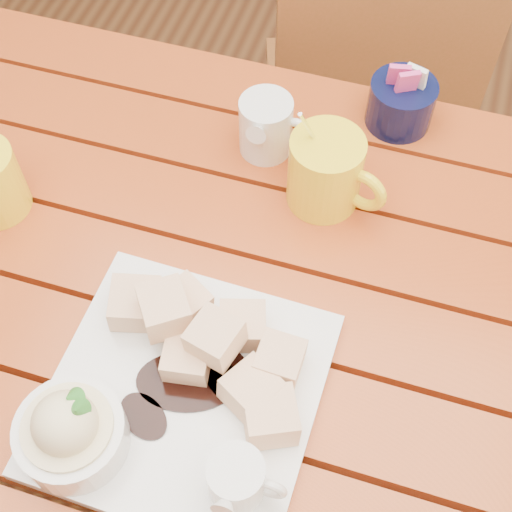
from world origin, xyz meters
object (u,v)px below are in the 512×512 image
(dessert_plate, at_px, (163,396))
(chair_far, at_px, (364,106))
(table, at_px, (223,330))
(coffee_mug_right, at_px, (327,172))

(dessert_plate, bearing_deg, chair_far, 84.38)
(table, xyz_separation_m, chair_far, (0.07, 0.66, -0.19))
(table, height_order, coffee_mug_right, coffee_mug_right)
(dessert_plate, height_order, chair_far, dessert_plate)
(table, height_order, chair_far, chair_far)
(dessert_plate, relative_size, chair_far, 0.37)
(chair_far, bearing_deg, table, 64.96)
(table, xyz_separation_m, dessert_plate, (-0.01, -0.16, 0.14))
(chair_far, bearing_deg, dessert_plate, 65.67)
(table, relative_size, coffee_mug_right, 7.59)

